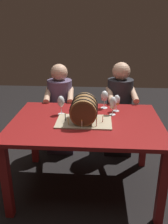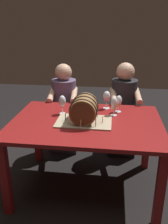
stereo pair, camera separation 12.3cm
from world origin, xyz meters
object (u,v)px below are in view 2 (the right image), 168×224
at_px(wine_glass_amber, 119,101).
at_px(person_seated_left, 65,113).
at_px(wine_glass_rose, 107,97).
at_px(wine_glass_empty, 62,101).
at_px(wine_glass_white, 114,104).
at_px(dining_table, 86,130).
at_px(barrel_cake, 84,110).
at_px(person_seated_right, 123,114).

bearing_deg(wine_glass_amber, person_seated_left, 144.11).
distance_m(wine_glass_rose, person_seated_left, 0.76).
bearing_deg(wine_glass_rose, wine_glass_amber, -34.88).
bearing_deg(wine_glass_empty, wine_glass_white, 1.86).
xyz_separation_m(wine_glass_amber, wine_glass_rose, (-0.12, 0.09, 0.01)).
distance_m(dining_table, person_seated_left, 0.86).
xyz_separation_m(barrel_cake, wine_glass_empty, (-0.24, 0.19, 0.01)).
bearing_deg(wine_glass_rose, person_seated_right, 63.61).
distance_m(dining_table, wine_glass_amber, 0.46).
relative_size(barrel_cake, wine_glass_empty, 2.65).
height_order(wine_glass_amber, person_seated_right, person_seated_right).
bearing_deg(barrel_cake, person_seated_right, 63.97).
height_order(wine_glass_white, person_seated_right, person_seated_right).
height_order(barrel_cake, person_seated_left, person_seated_left).
height_order(person_seated_left, person_seated_right, person_seated_right).
distance_m(wine_glass_amber, wine_glass_rose, 0.15).
bearing_deg(person_seated_right, wine_glass_empty, -135.98).
bearing_deg(wine_glass_amber, wine_glass_rose, 145.12).
distance_m(wine_glass_rose, person_seated_right, 0.56).
distance_m(wine_glass_empty, person_seated_right, 0.94).
xyz_separation_m(wine_glass_white, person_seated_left, (-0.62, 0.59, -0.35)).
distance_m(wine_glass_amber, wine_glass_empty, 0.57).
xyz_separation_m(barrel_cake, wine_glass_amber, (0.32, 0.31, -0.00)).
xyz_separation_m(dining_table, wine_glass_empty, (-0.26, 0.16, 0.23)).
relative_size(wine_glass_rose, person_seated_left, 0.17).
bearing_deg(wine_glass_amber, wine_glass_white, -112.47).
bearing_deg(person_seated_left, barrel_cake, -66.01).
relative_size(dining_table, barrel_cake, 2.78).
distance_m(dining_table, wine_glass_empty, 0.38).
bearing_deg(barrel_cake, wine_glass_empty, 142.39).
xyz_separation_m(person_seated_left, person_seated_right, (0.74, 0.00, 0.02)).
distance_m(wine_glass_amber, person_seated_right, 0.59).
distance_m(dining_table, wine_glass_rose, 0.47).
bearing_deg(wine_glass_white, person_seated_left, 136.56).
height_order(wine_glass_empty, person_seated_right, person_seated_right).
bearing_deg(wine_glass_rose, dining_table, -115.32).
height_order(barrel_cake, wine_glass_amber, barrel_cake).
height_order(wine_glass_amber, wine_glass_white, wine_glass_white).
relative_size(dining_table, wine_glass_white, 7.50).
xyz_separation_m(wine_glass_rose, person_seated_right, (0.20, 0.40, -0.34)).
bearing_deg(wine_glass_white, wine_glass_empty, -178.14).
bearing_deg(dining_table, wine_glass_white, 34.25).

